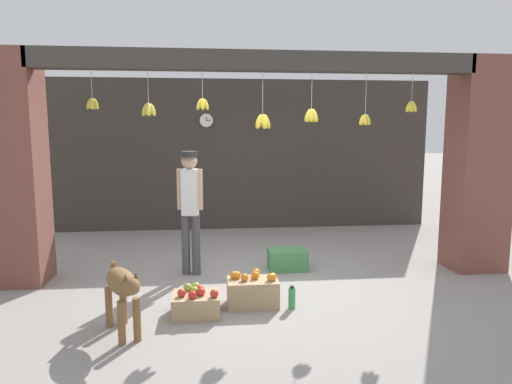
{
  "coord_description": "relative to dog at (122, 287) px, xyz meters",
  "views": [
    {
      "loc": [
        -0.62,
        -5.56,
        1.93
      ],
      "look_at": [
        0.0,
        0.48,
        1.09
      ],
      "focal_mm": 32.0,
      "sensor_mm": 36.0,
      "label": 1
    }
  ],
  "objects": [
    {
      "name": "ground_plane",
      "position": [
        1.44,
        1.37,
        -0.47
      ],
      "size": [
        60.0,
        60.0,
        0.0
      ],
      "primitive_type": "plane",
      "color": "gray"
    },
    {
      "name": "shop_back_wall",
      "position": [
        1.44,
        4.61,
        0.97
      ],
      "size": [
        7.35,
        0.12,
        2.87
      ],
      "primitive_type": "cube",
      "color": "#38332D",
      "rests_on": "ground_plane"
    },
    {
      "name": "shop_pillar_left",
      "position": [
        -1.58,
        1.67,
        0.97
      ],
      "size": [
        0.7,
        0.6,
        2.87
      ],
      "primitive_type": "cube",
      "color": "brown",
      "rests_on": "ground_plane"
    },
    {
      "name": "shop_pillar_right",
      "position": [
        4.47,
        1.67,
        0.97
      ],
      "size": [
        0.7,
        0.6,
        2.87
      ],
      "primitive_type": "cube",
      "color": "brown",
      "rests_on": "ground_plane"
    },
    {
      "name": "storefront_awning",
      "position": [
        1.46,
        1.49,
        2.24
      ],
      "size": [
        5.45,
        0.26,
        0.95
      ],
      "color": "#3D3833"
    },
    {
      "name": "dog",
      "position": [
        0.0,
        0.0,
        0.0
      ],
      "size": [
        0.49,
        0.8,
        0.68
      ],
      "rotation": [
        0.0,
        0.0,
        -1.12
      ],
      "color": "brown",
      "rests_on": "ground_plane"
    },
    {
      "name": "shopkeeper",
      "position": [
        0.56,
        1.77,
        0.5
      ],
      "size": [
        0.34,
        0.28,
        1.64
      ],
      "rotation": [
        0.0,
        0.0,
        2.95
      ],
      "color": "#424247",
      "rests_on": "ground_plane"
    },
    {
      "name": "fruit_crate_oranges",
      "position": [
        1.28,
        0.6,
        -0.31
      ],
      "size": [
        0.56,
        0.35,
        0.37
      ],
      "color": "tan",
      "rests_on": "ground_plane"
    },
    {
      "name": "fruit_crate_apples",
      "position": [
        0.66,
        0.41,
        -0.34
      ],
      "size": [
        0.49,
        0.41,
        0.3
      ],
      "color": "tan",
      "rests_on": "ground_plane"
    },
    {
      "name": "produce_box_green",
      "position": [
        1.88,
        1.86,
        -0.33
      ],
      "size": [
        0.52,
        0.36,
        0.28
      ],
      "primitive_type": "cube",
      "color": "#42844C",
      "rests_on": "ground_plane"
    },
    {
      "name": "water_bottle",
      "position": [
        1.69,
        0.47,
        -0.35
      ],
      "size": [
        0.08,
        0.08,
        0.25
      ],
      "color": "#38934C",
      "rests_on": "ground_plane"
    },
    {
      "name": "wall_clock",
      "position": [
        0.78,
        4.54,
        1.63
      ],
      "size": [
        0.27,
        0.03,
        0.27
      ],
      "color": "black"
    }
  ]
}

